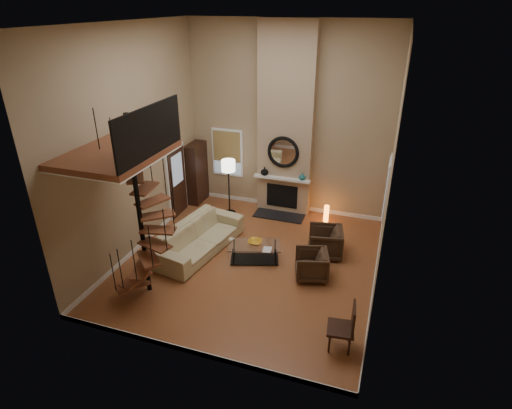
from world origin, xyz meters
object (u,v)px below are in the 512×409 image
(floor_lamp, at_px, (228,170))
(sofa, at_px, (199,237))
(armchair_near, at_px, (328,242))
(accent_lamp, at_px, (326,214))
(hutch, at_px, (197,173))
(side_chair, at_px, (346,326))
(coffee_table, at_px, (254,250))
(armchair_far, at_px, (314,265))

(floor_lamp, bearing_deg, sofa, -88.53)
(armchair_near, distance_m, accent_lamp, 1.80)
(hutch, distance_m, accent_lamp, 4.27)
(sofa, distance_m, armchair_near, 3.31)
(floor_lamp, height_order, accent_lamp, floor_lamp)
(armchair_near, bearing_deg, side_chair, 3.60)
(side_chair, bearing_deg, sofa, 150.77)
(hutch, distance_m, coffee_table, 4.03)
(floor_lamp, bearing_deg, armchair_near, -22.66)
(coffee_table, relative_size, side_chair, 1.41)
(armchair_near, height_order, floor_lamp, floor_lamp)
(sofa, bearing_deg, armchair_far, -84.53)
(armchair_far, xyz_separation_m, coffee_table, (-1.56, 0.25, -0.07))
(accent_lamp, bearing_deg, side_chair, -76.10)
(armchair_near, height_order, armchair_far, armchair_near)
(armchair_far, bearing_deg, side_chair, 10.00)
(armchair_near, bearing_deg, accent_lamp, 179.88)
(sofa, relative_size, coffee_table, 1.91)
(floor_lamp, relative_size, side_chair, 1.69)
(hutch, bearing_deg, side_chair, -42.68)
(sofa, relative_size, accent_lamp, 5.30)
(sofa, distance_m, accent_lamp, 3.87)
(accent_lamp, bearing_deg, hutch, 178.46)
(armchair_near, height_order, coffee_table, armchair_near)
(sofa, height_order, coffee_table, sofa)
(armchair_near, distance_m, side_chair, 3.24)
(accent_lamp, bearing_deg, sofa, -137.30)
(hutch, relative_size, accent_lamp, 3.77)
(sofa, bearing_deg, armchair_near, -64.90)
(armchair_near, relative_size, accent_lamp, 1.65)
(accent_lamp, bearing_deg, armchair_near, -78.49)
(sofa, bearing_deg, hutch, 36.75)
(armchair_near, bearing_deg, hutch, -123.96)
(floor_lamp, bearing_deg, hutch, 158.51)
(armchair_far, bearing_deg, floor_lamp, -144.32)
(hutch, xyz_separation_m, sofa, (1.37, -2.73, -0.55))
(coffee_table, height_order, floor_lamp, floor_lamp)
(floor_lamp, bearing_deg, armchair_far, -38.30)
(armchair_far, height_order, coffee_table, armchair_far)
(floor_lamp, xyz_separation_m, accent_lamp, (2.90, 0.40, -1.16))
(armchair_far, xyz_separation_m, side_chair, (0.98, -2.02, 0.17))
(accent_lamp, xyz_separation_m, side_chair, (1.21, -4.89, 0.28))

